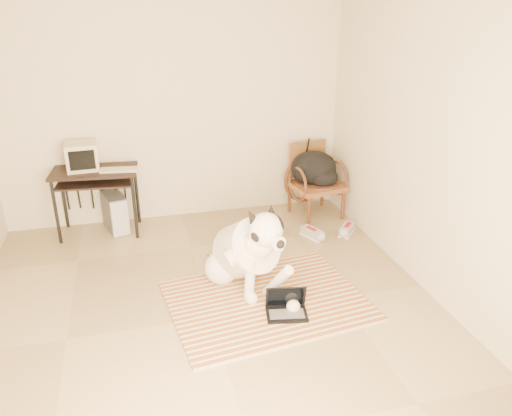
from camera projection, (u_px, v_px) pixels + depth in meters
name	position (u px, v px, depth m)	size (l,w,h in m)	color
floor	(212.00, 317.00, 4.25)	(4.50, 4.50, 0.00)	#9C875F
wall_back	(174.00, 107.00, 5.72)	(4.50, 4.50, 0.00)	beige
wall_front	(311.00, 366.00, 1.72)	(4.50, 4.50, 0.00)	beige
wall_right	(441.00, 148.00, 4.18)	(4.50, 4.50, 0.00)	beige
rug	(267.00, 301.00, 4.46)	(1.83, 1.48, 0.02)	#BD4913
dog	(246.00, 252.00, 4.54)	(0.72, 1.19, 0.95)	white
laptop	(286.00, 307.00, 4.25)	(0.38, 0.31, 0.24)	black
computer_desk	(95.00, 179.00, 5.51)	(0.96, 0.59, 0.76)	black
crt_monitor	(82.00, 156.00, 5.44)	(0.35, 0.34, 0.30)	#B9AF91
desk_keyboard	(119.00, 170.00, 5.45)	(0.40, 0.15, 0.03)	#B9AF91
pc_tower	(115.00, 212.00, 5.76)	(0.31, 0.50, 0.44)	#515254
rattan_chair	(315.00, 180.00, 6.10)	(0.67, 0.65, 0.88)	brown
backpack	(315.00, 170.00, 6.00)	(0.56, 0.50, 0.41)	black
sneaker_left	(312.00, 234.00, 5.64)	(0.23, 0.32, 0.10)	silver
sneaker_right	(347.00, 230.00, 5.73)	(0.29, 0.30, 0.10)	silver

